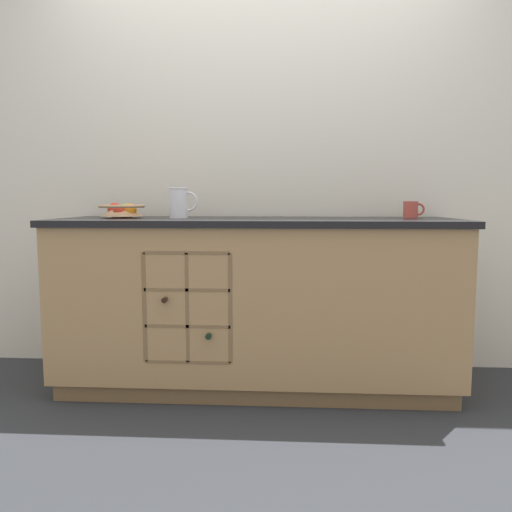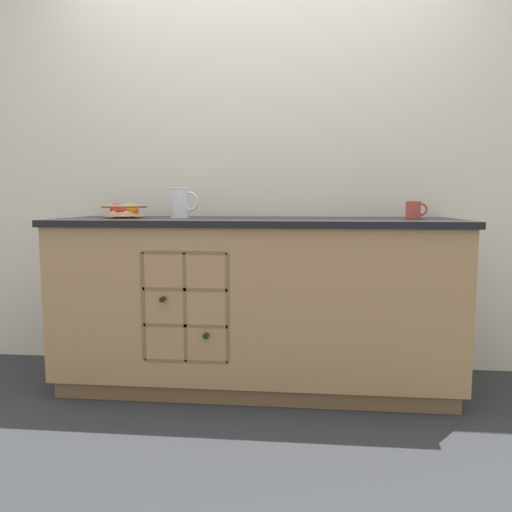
{
  "view_description": "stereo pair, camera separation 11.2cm",
  "coord_description": "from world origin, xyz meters",
  "views": [
    {
      "loc": [
        0.17,
        -2.7,
        1.03
      ],
      "look_at": [
        0.0,
        0.0,
        0.73
      ],
      "focal_mm": 35.0,
      "sensor_mm": 36.0,
      "label": 1
    },
    {
      "loc": [
        0.28,
        -2.69,
        1.03
      ],
      "look_at": [
        0.0,
        0.0,
        0.73
      ],
      "focal_mm": 35.0,
      "sensor_mm": 36.0,
      "label": 2
    }
  ],
  "objects": [
    {
      "name": "fruit_bowl",
      "position": [
        -0.76,
        0.05,
        0.98
      ],
      "size": [
        0.26,
        0.26,
        0.09
      ],
      "color": "tan",
      "rests_on": "kitchen_island"
    },
    {
      "name": "back_wall",
      "position": [
        0.0,
        0.4,
        1.27
      ],
      "size": [
        4.52,
        0.06,
        2.55
      ],
      "primitive_type": "cube",
      "color": "silver",
      "rests_on": "ground_plane"
    },
    {
      "name": "ceramic_mug",
      "position": [
        0.86,
        0.16,
        0.98
      ],
      "size": [
        0.12,
        0.08,
        0.09
      ],
      "color": "#B7473D",
      "rests_on": "kitchen_island"
    },
    {
      "name": "kitchen_island",
      "position": [
        -0.0,
        -0.0,
        0.47
      ],
      "size": [
        2.16,
        0.72,
        0.93
      ],
      "color": "brown",
      "rests_on": "ground_plane"
    },
    {
      "name": "white_pitcher",
      "position": [
        -0.42,
        0.01,
        1.02
      ],
      "size": [
        0.16,
        0.11,
        0.17
      ],
      "color": "white",
      "rests_on": "kitchen_island"
    },
    {
      "name": "ground_plane",
      "position": [
        0.0,
        0.0,
        0.0
      ],
      "size": [
        14.0,
        14.0,
        0.0
      ],
      "primitive_type": "plane",
      "color": "#2D3035"
    }
  ]
}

